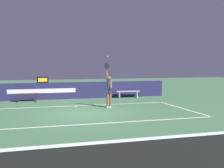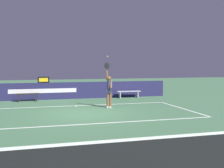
% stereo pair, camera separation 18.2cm
% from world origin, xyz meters
% --- Properties ---
extents(ground_plane, '(60.00, 60.00, 0.00)m').
position_xyz_m(ground_plane, '(0.00, 0.00, 0.00)').
color(ground_plane, '#44714C').
extents(court_lines, '(10.71, 5.12, 0.00)m').
position_xyz_m(court_lines, '(0.00, 0.12, 0.00)').
color(court_lines, white).
rests_on(court_lines, ground).
extents(back_wall, '(13.82, 0.28, 1.11)m').
position_xyz_m(back_wall, '(-0.00, 5.91, 0.56)').
color(back_wall, '#22214C').
rests_on(back_wall, ground).
extents(speed_display, '(0.74, 0.16, 0.40)m').
position_xyz_m(speed_display, '(-1.61, 5.91, 1.31)').
color(speed_display, black).
rests_on(speed_display, back_wall).
extents(tennis_net, '(11.48, 0.08, 1.14)m').
position_xyz_m(tennis_net, '(0.00, -8.50, 0.53)').
color(tennis_net, black).
rests_on(tennis_net, ground).
extents(tennis_player, '(0.45, 0.44, 2.43)m').
position_xyz_m(tennis_player, '(1.64, 1.44, 1.01)').
color(tennis_player, brown).
rests_on(tennis_player, ground).
extents(tennis_ball, '(0.07, 0.07, 0.07)m').
position_xyz_m(tennis_ball, '(1.50, 1.21, 2.74)').
color(tennis_ball, '#CFDE36').
extents(courtside_bench_near, '(1.43, 0.40, 0.51)m').
position_xyz_m(courtside_bench_near, '(-2.62, 5.16, 0.38)').
color(courtside_bench_near, black).
rests_on(courtside_bench_near, ground).
extents(courtside_bench_far, '(1.68, 0.43, 0.48)m').
position_xyz_m(courtside_bench_far, '(4.11, 5.35, 0.37)').
color(courtside_bench_far, '#AEAEBE').
rests_on(courtside_bench_far, ground).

